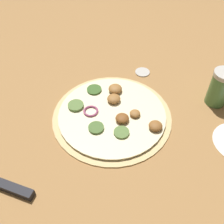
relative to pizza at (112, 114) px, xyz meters
The scene contains 4 objects.
ground_plane 0.01m from the pizza, 63.13° to the left, with size 3.00×3.00×0.00m, color #9E703F.
pizza is the anchor object (origin of this frame).
spice_jar 0.31m from the pizza, 163.33° to the right, with size 0.06×0.06×0.11m.
loose_cap 0.21m from the pizza, 111.27° to the right, with size 0.05×0.05×0.01m.
Camera 1 is at (-0.05, 0.48, 0.54)m, focal length 42.00 mm.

